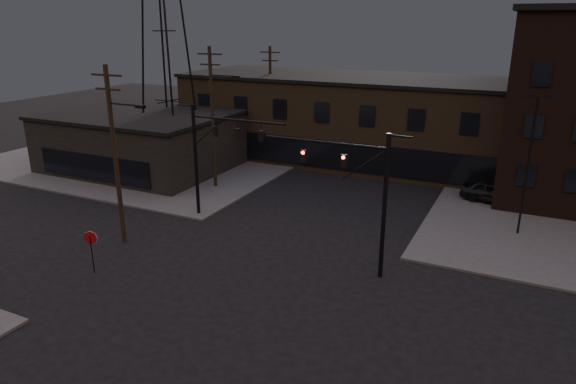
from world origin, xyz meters
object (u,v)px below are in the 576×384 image
Objects in this scene: traffic_signal_far at (210,149)px; stop_sign at (91,242)px; car_crossing at (398,162)px; parked_car_lot_a at (493,192)px; traffic_signal_near at (364,188)px.

traffic_signal_far reaches higher than stop_sign.
car_crossing is (8.69, 17.97, -4.22)m from traffic_signal_far.
parked_car_lot_a is 0.99× the size of car_crossing.
stop_sign is at bearing -103.03° from car_crossing.
car_crossing is (-8.96, 6.27, -0.17)m from parked_car_lot_a.
parked_car_lot_a is at bearing 48.88° from stop_sign.
traffic_signal_far is at bearing 163.83° from traffic_signal_near.
stop_sign reaches higher than car_crossing.
traffic_signal_far is 20.40m from car_crossing.
car_crossing is (-3.38, 21.47, -4.14)m from traffic_signal_near.
traffic_signal_far is at bearing -109.21° from car_crossing.
stop_sign is (-1.28, -9.99, -3.17)m from traffic_signal_far.
parked_car_lot_a is 10.94m from car_crossing.
parked_car_lot_a is (17.65, 11.70, -4.05)m from traffic_signal_far.
stop_sign reaches higher than parked_car_lot_a.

